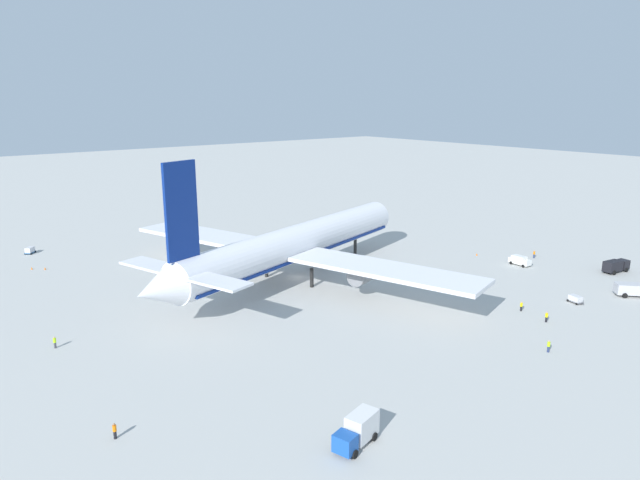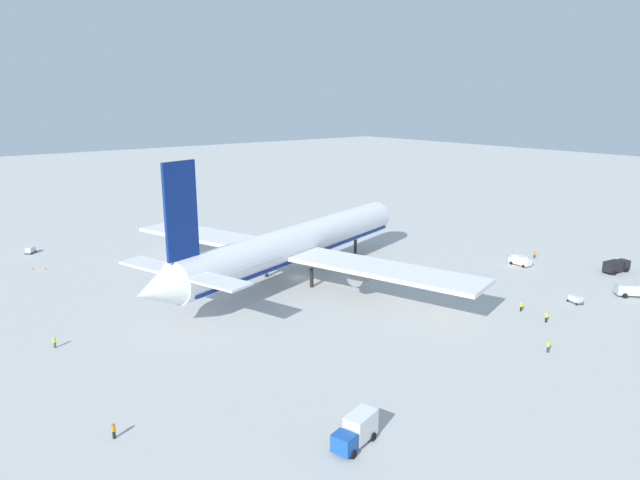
% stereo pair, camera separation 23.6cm
% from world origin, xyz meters
% --- Properties ---
extents(ground_plane, '(600.00, 600.00, 0.00)m').
position_xyz_m(ground_plane, '(0.00, 0.00, 0.00)').
color(ground_plane, '#B2B2AD').
extents(airliner, '(71.96, 75.08, 25.16)m').
position_xyz_m(airliner, '(-1.27, -0.26, 6.88)').
color(airliner, white).
rests_on(airliner, ground).
extents(service_truck_0, '(6.37, 6.51, 2.70)m').
position_xyz_m(service_truck_0, '(40.14, -45.83, 1.41)').
color(service_truck_0, black).
rests_on(service_truck_0, ground).
extents(service_truck_1, '(6.05, 3.48, 3.09)m').
position_xyz_m(service_truck_1, '(-27.92, -47.71, 1.63)').
color(service_truck_1, '#194CA5').
rests_on(service_truck_1, ground).
extents(service_truck_2, '(6.41, 3.04, 2.49)m').
position_xyz_m(service_truck_2, '(51.78, -36.97, 1.40)').
color(service_truck_2, black).
rests_on(service_truck_2, ground).
extents(service_van, '(2.21, 4.52, 1.97)m').
position_xyz_m(service_van, '(41.31, -22.08, 1.03)').
color(service_van, white).
rests_on(service_van, ground).
extents(baggage_cart_0, '(2.03, 3.12, 1.26)m').
position_xyz_m(baggage_cart_0, '(28.69, -40.78, 0.70)').
color(baggage_cart_0, '#595B60').
rests_on(baggage_cart_0, ground).
extents(baggage_cart_1, '(2.74, 2.88, 1.45)m').
position_xyz_m(baggage_cart_1, '(-36.53, 51.98, 0.79)').
color(baggage_cart_1, '#26598C').
rests_on(baggage_cart_1, ground).
extents(ground_worker_0, '(0.51, 0.51, 1.62)m').
position_xyz_m(ground_worker_0, '(18.01, -37.17, 0.82)').
color(ground_worker_0, black).
rests_on(ground_worker_0, ground).
extents(ground_worker_1, '(0.57, 0.57, 1.75)m').
position_xyz_m(ground_worker_1, '(-46.68, -31.42, 0.89)').
color(ground_worker_1, black).
rests_on(ground_worker_1, ground).
extents(ground_worker_2, '(0.56, 0.56, 1.71)m').
position_xyz_m(ground_worker_2, '(48.56, -21.01, 0.87)').
color(ground_worker_2, navy).
rests_on(ground_worker_2, ground).
extents(ground_worker_3, '(0.46, 0.46, 1.75)m').
position_xyz_m(ground_worker_3, '(7.04, -48.29, 0.89)').
color(ground_worker_3, navy).
rests_on(ground_worker_3, ground).
extents(ground_worker_4, '(0.50, 0.50, 1.72)m').
position_xyz_m(ground_worker_4, '(-45.60, -4.45, 0.87)').
color(ground_worker_4, '#3F3F47').
rests_on(ground_worker_4, ground).
extents(ground_worker_5, '(0.55, 0.55, 1.70)m').
position_xyz_m(ground_worker_5, '(16.80, -42.32, 0.86)').
color(ground_worker_5, black).
rests_on(ground_worker_5, ground).
extents(traffic_cone_0, '(0.36, 0.36, 0.55)m').
position_xyz_m(traffic_cone_0, '(40.59, -11.93, 0.28)').
color(traffic_cone_0, orange).
rests_on(traffic_cone_0, ground).
extents(traffic_cone_1, '(0.36, 0.36, 0.55)m').
position_xyz_m(traffic_cone_1, '(-37.12, 36.59, 0.28)').
color(traffic_cone_1, orange).
rests_on(traffic_cone_1, ground).
extents(traffic_cone_2, '(0.36, 0.36, 0.55)m').
position_xyz_m(traffic_cone_2, '(43.66, 31.14, 0.28)').
color(traffic_cone_2, orange).
rests_on(traffic_cone_2, ground).
extents(traffic_cone_3, '(0.36, 0.36, 0.55)m').
position_xyz_m(traffic_cone_3, '(-39.19, 38.41, 0.28)').
color(traffic_cone_3, orange).
rests_on(traffic_cone_3, ground).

